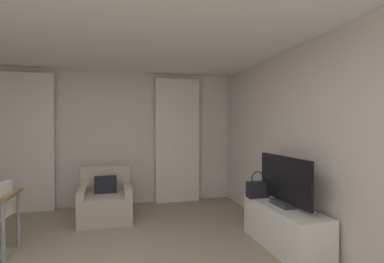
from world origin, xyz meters
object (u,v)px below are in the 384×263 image
tv_console (284,227)px  handbag_primary (258,189)px  tv_flatscreen (284,182)px  armchair (106,202)px

tv_console → handbag_primary: size_ratio=3.57×
tv_console → tv_flatscreen: 0.56m
armchair → tv_console: armchair is taller
armchair → handbag_primary: handbag_primary is taller
armchair → tv_flatscreen: 2.88m
tv_flatscreen → handbag_primary: size_ratio=2.88×
handbag_primary → tv_console: bearing=-75.5°
armchair → tv_console: 2.83m
armchair → tv_flatscreen: size_ratio=0.83×
tv_flatscreen → handbag_primary: tv_flatscreen is taller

